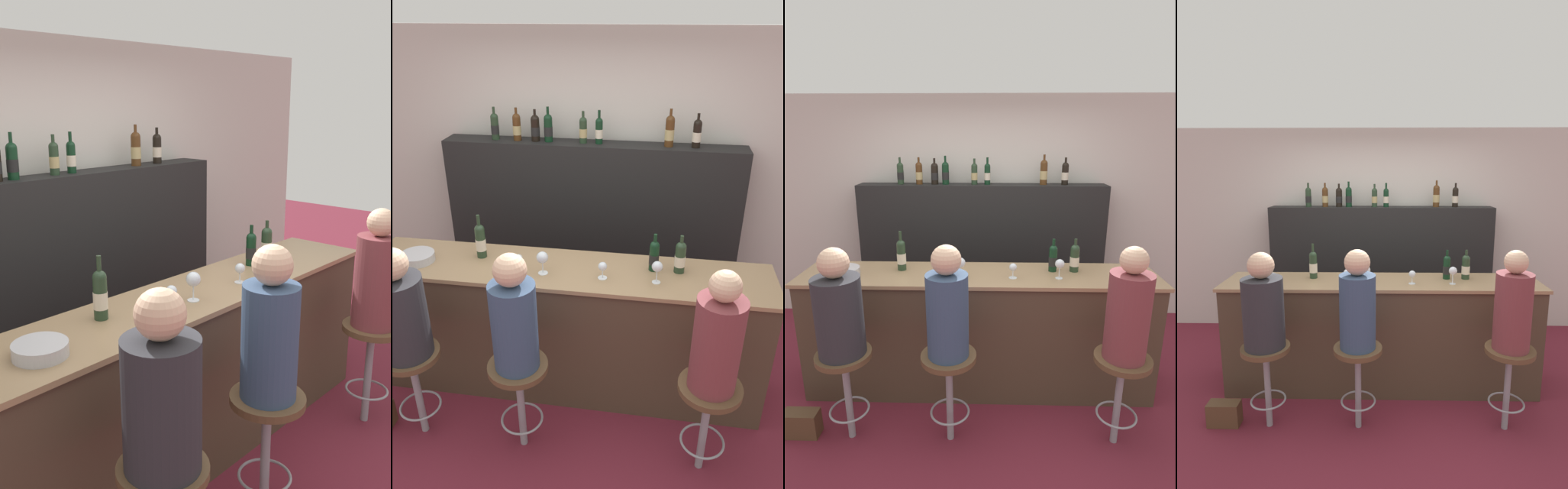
# 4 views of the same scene
# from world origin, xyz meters

# --- Properties ---
(ground_plane) EXTENTS (16.00, 16.00, 0.00)m
(ground_plane) POSITION_xyz_m (0.00, 0.00, 0.00)
(ground_plane) COLOR maroon
(wall_back) EXTENTS (6.40, 0.05, 2.60)m
(wall_back) POSITION_xyz_m (0.00, 1.78, 1.30)
(wall_back) COLOR beige
(wall_back) RESTS_ON ground_plane
(bar_counter) EXTENTS (2.94, 0.58, 1.06)m
(bar_counter) POSITION_xyz_m (0.00, 0.27, 0.53)
(bar_counter) COLOR #473828
(bar_counter) RESTS_ON ground_plane
(back_bar_cabinet) EXTENTS (2.76, 0.28, 1.63)m
(back_bar_cabinet) POSITION_xyz_m (0.00, 1.55, 0.82)
(back_bar_cabinet) COLOR black
(back_bar_cabinet) RESTS_ON ground_plane
(wine_bottle_counter_0) EXTENTS (0.07, 0.07, 0.34)m
(wine_bottle_counter_0) POSITION_xyz_m (-0.65, 0.35, 1.19)
(wine_bottle_counter_0) COLOR #233823
(wine_bottle_counter_0) RESTS_ON bar_counter
(wine_bottle_counter_1) EXTENTS (0.07, 0.07, 0.28)m
(wine_bottle_counter_1) POSITION_xyz_m (0.62, 0.35, 1.17)
(wine_bottle_counter_1) COLOR black
(wine_bottle_counter_1) RESTS_ON bar_counter
(wine_bottle_counter_2) EXTENTS (0.08, 0.08, 0.28)m
(wine_bottle_counter_2) POSITION_xyz_m (0.80, 0.35, 1.18)
(wine_bottle_counter_2) COLOR #233823
(wine_bottle_counter_2) RESTS_ON bar_counter
(wine_bottle_backbar_0) EXTENTS (0.07, 0.07, 0.29)m
(wine_bottle_backbar_0) POSITION_xyz_m (-0.90, 1.55, 1.76)
(wine_bottle_backbar_0) COLOR #233823
(wine_bottle_backbar_0) RESTS_ON back_bar_cabinet
(wine_bottle_backbar_1) EXTENTS (0.07, 0.07, 0.29)m
(wine_bottle_backbar_1) POSITION_xyz_m (-0.70, 1.55, 1.76)
(wine_bottle_backbar_1) COLOR #4C2D14
(wine_bottle_backbar_1) RESTS_ON back_bar_cabinet
(wine_bottle_backbar_2) EXTENTS (0.08, 0.08, 0.28)m
(wine_bottle_backbar_2) POSITION_xyz_m (-0.52, 1.55, 1.75)
(wine_bottle_backbar_2) COLOR black
(wine_bottle_backbar_2) RESTS_ON back_bar_cabinet
(wine_bottle_backbar_3) EXTENTS (0.08, 0.08, 0.31)m
(wine_bottle_backbar_3) POSITION_xyz_m (-0.40, 1.55, 1.76)
(wine_bottle_backbar_3) COLOR black
(wine_bottle_backbar_3) RESTS_ON back_bar_cabinet
(wine_bottle_backbar_4) EXTENTS (0.07, 0.07, 0.28)m
(wine_bottle_backbar_4) POSITION_xyz_m (-0.08, 1.55, 1.75)
(wine_bottle_backbar_4) COLOR #233823
(wine_bottle_backbar_4) RESTS_ON back_bar_cabinet
(wine_bottle_backbar_5) EXTENTS (0.07, 0.07, 0.29)m
(wine_bottle_backbar_5) POSITION_xyz_m (0.06, 1.55, 1.75)
(wine_bottle_backbar_5) COLOR black
(wine_bottle_backbar_5) RESTS_ON back_bar_cabinet
(wine_bottle_backbar_6) EXTENTS (0.08, 0.08, 0.32)m
(wine_bottle_backbar_6) POSITION_xyz_m (0.68, 1.55, 1.77)
(wine_bottle_backbar_6) COLOR #4C2D14
(wine_bottle_backbar_6) RESTS_ON back_bar_cabinet
(wine_bottle_backbar_7) EXTENTS (0.08, 0.08, 0.29)m
(wine_bottle_backbar_7) POSITION_xyz_m (0.91, 1.55, 1.76)
(wine_bottle_backbar_7) COLOR black
(wine_bottle_backbar_7) RESTS_ON back_bar_cabinet
(wine_glass_0) EXTENTS (0.07, 0.07, 0.13)m
(wine_glass_0) POSITION_xyz_m (-0.32, 0.18, 1.15)
(wine_glass_0) COLOR silver
(wine_glass_0) RESTS_ON bar_counter
(wine_glass_1) EXTENTS (0.08, 0.08, 0.17)m
(wine_glass_1) POSITION_xyz_m (-0.14, 0.18, 1.18)
(wine_glass_1) COLOR silver
(wine_glass_1) RESTS_ON bar_counter
(wine_glass_2) EXTENTS (0.06, 0.06, 0.12)m
(wine_glass_2) POSITION_xyz_m (0.28, 0.18, 1.14)
(wine_glass_2) COLOR silver
(wine_glass_2) RESTS_ON bar_counter
(wine_glass_3) EXTENTS (0.07, 0.07, 0.16)m
(wine_glass_3) POSITION_xyz_m (0.65, 0.18, 1.18)
(wine_glass_3) COLOR silver
(wine_glass_3) RESTS_ON bar_counter
(metal_bowl) EXTENTS (0.25, 0.25, 0.06)m
(metal_bowl) POSITION_xyz_m (-1.09, 0.21, 1.09)
(metal_bowl) COLOR #B7B7BC
(metal_bowl) RESTS_ON bar_counter
(bar_stool_left) EXTENTS (0.39, 0.39, 0.70)m
(bar_stool_left) POSITION_xyz_m (-0.92, -0.37, 0.55)
(bar_stool_left) COLOR gray
(bar_stool_left) RESTS_ON ground_plane
(guest_seated_left) EXTENTS (0.32, 0.32, 0.76)m
(guest_seated_left) POSITION_xyz_m (-0.92, -0.37, 1.03)
(guest_seated_left) COLOR #28282D
(guest_seated_left) RESTS_ON bar_stool_left
(bar_stool_middle) EXTENTS (0.39, 0.39, 0.70)m
(bar_stool_middle) POSITION_xyz_m (-0.19, -0.37, 0.55)
(bar_stool_middle) COLOR gray
(bar_stool_middle) RESTS_ON ground_plane
(guest_seated_middle) EXTENTS (0.28, 0.28, 0.79)m
(guest_seated_middle) POSITION_xyz_m (-0.19, -0.37, 1.05)
(guest_seated_middle) COLOR #334766
(guest_seated_middle) RESTS_ON bar_stool_middle
(bar_stool_right) EXTENTS (0.39, 0.39, 0.70)m
(bar_stool_right) POSITION_xyz_m (1.01, -0.37, 0.55)
(bar_stool_right) COLOR gray
(bar_stool_right) RESTS_ON ground_plane
(guest_seated_right) EXTENTS (0.28, 0.28, 0.79)m
(guest_seated_right) POSITION_xyz_m (1.01, -0.37, 1.05)
(guest_seated_right) COLOR brown
(guest_seated_right) RESTS_ON bar_stool_right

